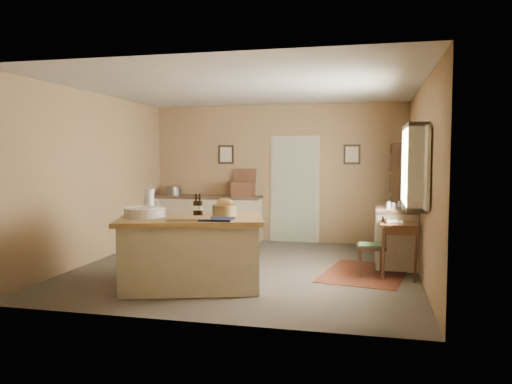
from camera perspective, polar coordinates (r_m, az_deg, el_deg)
ground at (r=7.62m, az=-1.10°, el=-8.68°), size 5.00×5.00×0.00m
wall_back at (r=9.88m, az=2.45°, el=2.16°), size 5.00×0.10×2.70m
wall_front at (r=5.05m, az=-8.08°, el=0.23°), size 5.00×0.10×2.70m
wall_left at (r=8.41m, az=-17.88°, el=1.62°), size 0.10×5.00×2.70m
wall_right at (r=7.24m, az=18.44°, el=1.23°), size 0.10×5.00×2.70m
ceiling at (r=7.50m, az=-1.13°, el=11.87°), size 5.00×5.00×0.00m
door at (r=9.80m, az=4.42°, el=0.41°), size 0.97×0.06×2.11m
framed_prints at (r=9.82m, az=3.58°, el=4.30°), size 2.82×0.02×0.38m
window at (r=7.03m, az=18.01°, el=2.79°), size 0.25×1.99×1.12m
work_island at (r=6.53m, az=-7.52°, el=-6.57°), size 2.08×1.66×1.20m
sideboard at (r=9.99m, az=-5.48°, el=-2.83°), size 2.14×0.61×1.18m
rug at (r=7.45m, az=12.34°, el=-9.05°), size 1.37×1.77×0.01m
writing_desk at (r=7.33m, az=15.94°, el=-4.07°), size 0.50×0.82×0.82m
desk_chair at (r=7.28m, az=13.04°, el=-6.12°), size 0.41×0.41×0.82m
right_cabinet at (r=8.08m, az=15.66°, el=-4.80°), size 0.62×1.11×0.99m
shelving_unit at (r=9.14m, az=16.35°, el=-0.65°), size 0.33×0.86×1.91m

